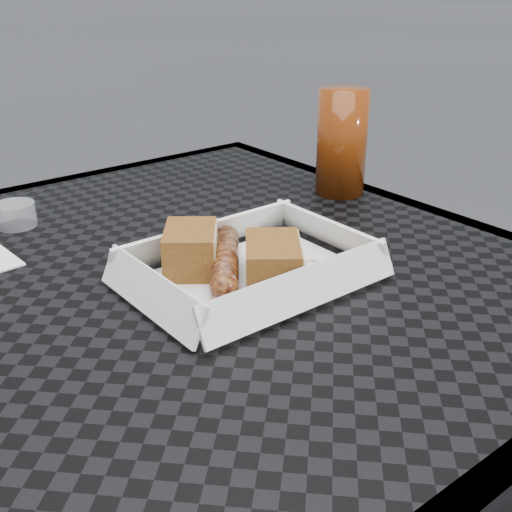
# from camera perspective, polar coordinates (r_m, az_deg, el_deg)

# --- Properties ---
(patio_table) EXTENTS (0.80, 0.80, 0.74)m
(patio_table) POSITION_cam_1_polar(r_m,az_deg,el_deg) (0.73, -7.74, -7.01)
(patio_table) COLOR black
(patio_table) RESTS_ON ground
(food_tray) EXTENTS (0.22, 0.15, 0.00)m
(food_tray) POSITION_cam_1_polar(r_m,az_deg,el_deg) (0.68, -0.53, -1.88)
(food_tray) COLOR white
(food_tray) RESTS_ON patio_table
(bratwurst) EXTENTS (0.10, 0.13, 0.03)m
(bratwurst) POSITION_cam_1_polar(r_m,az_deg,el_deg) (0.68, -2.74, -0.40)
(bratwurst) COLOR brown
(bratwurst) RESTS_ON food_tray
(bread_near) EXTENTS (0.09, 0.09, 0.05)m
(bread_near) POSITION_cam_1_polar(r_m,az_deg,el_deg) (0.68, -5.86, 0.62)
(bread_near) COLOR brown
(bread_near) RESTS_ON food_tray
(bread_far) EXTENTS (0.09, 0.10, 0.04)m
(bread_far) POSITION_cam_1_polar(r_m,az_deg,el_deg) (0.66, 1.49, -0.46)
(bread_far) COLOR brown
(bread_far) RESTS_ON food_tray
(veg_garnish) EXTENTS (0.03, 0.03, 0.00)m
(veg_garnish) POSITION_cam_1_polar(r_m,az_deg,el_deg) (0.68, 5.70, -1.47)
(veg_garnish) COLOR red
(veg_garnish) RESTS_ON food_tray
(condiment_cup_empty) EXTENTS (0.05, 0.05, 0.03)m
(condiment_cup_empty) POSITION_cam_1_polar(r_m,az_deg,el_deg) (0.86, -20.59, 3.46)
(condiment_cup_empty) COLOR silver
(condiment_cup_empty) RESTS_ON patio_table
(drink_glass) EXTENTS (0.07, 0.07, 0.15)m
(drink_glass) POSITION_cam_1_polar(r_m,az_deg,el_deg) (0.92, 7.64, 10.01)
(drink_glass) COLOR #602408
(drink_glass) RESTS_ON patio_table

